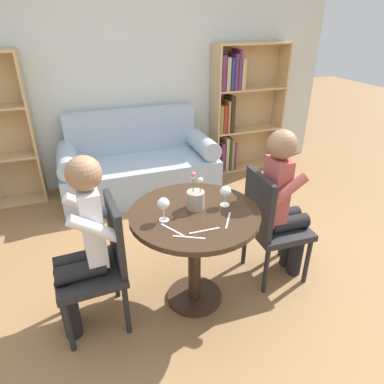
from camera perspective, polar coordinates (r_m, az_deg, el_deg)
ground_plane at (r=2.68m, az=0.38°, el=-17.13°), size 16.00×16.00×0.00m
back_wall at (r=4.15m, az=-11.29°, el=19.64°), size 5.20×0.05×2.70m
round_table at (r=2.31m, az=0.43°, el=-6.87°), size 0.86×0.86×0.75m
couch at (r=4.02m, az=-8.89°, el=4.15°), size 1.73×0.80×0.92m
bookshelf_right at (r=4.55m, az=7.59°, el=13.37°), size 0.94×0.28×1.59m
chair_left at (r=2.29m, az=-15.10°, el=-11.04°), size 0.44×0.44×0.90m
chair_right at (r=2.65m, az=12.95°, el=-4.97°), size 0.43×0.43×0.90m
person_left at (r=2.20m, az=-17.91°, el=-8.41°), size 0.43×0.35×1.21m
person_right at (r=2.61m, az=15.03°, el=-1.74°), size 0.43×0.35×1.21m
wine_glass_left at (r=2.09m, az=-4.79°, el=-2.09°), size 0.08×0.08×0.16m
wine_glass_right at (r=2.26m, az=5.60°, el=-0.02°), size 0.07×0.07×0.14m
flower_vase at (r=2.23m, az=0.61°, el=-1.02°), size 0.12×0.12×0.26m
knife_left_setting at (r=1.98m, az=-0.52°, el=-7.54°), size 0.17×0.10×0.00m
fork_left_setting at (r=2.05m, az=-3.30°, el=-6.30°), size 0.10×0.17×0.00m
knife_right_setting at (r=2.14m, az=6.04°, el=-4.69°), size 0.11×0.17×0.00m
fork_right_setting at (r=2.04m, az=2.09°, el=-6.44°), size 0.19×0.02×0.00m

